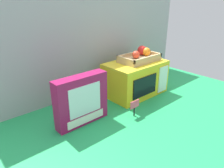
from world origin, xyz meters
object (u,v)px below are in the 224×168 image
price_sign (135,106)px  toy_microwave (135,78)px  cookie_set_box (82,100)px  food_groups_crate (140,57)px

price_sign → toy_microwave: bearing=42.3°
cookie_set_box → price_sign: 0.31m
food_groups_crate → price_sign: 0.42m
toy_microwave → food_groups_crate: (0.05, 0.01, 0.15)m
toy_microwave → food_groups_crate: 0.16m
cookie_set_box → price_sign: size_ratio=3.04×
food_groups_crate → cookie_set_box: (-0.56, -0.08, -0.13)m
toy_microwave → cookie_set_box: size_ratio=1.40×
cookie_set_box → toy_microwave: bearing=8.1°
toy_microwave → price_sign: (-0.24, -0.22, -0.05)m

